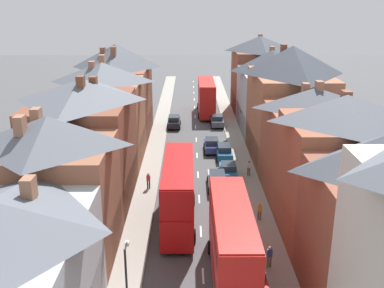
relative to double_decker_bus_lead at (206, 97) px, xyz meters
The scene contains 20 objects.
pavement_left 19.06m from the double_decker_bus_lead, 111.43° to the right, with size 2.20×104.00×0.14m, color gray.
pavement_right 18.07m from the double_decker_bus_lead, 79.33° to the right, with size 2.20×104.00×0.14m, color gray.
centre_line_dashes 19.84m from the double_decker_bus_lead, 95.23° to the right, with size 0.14×97.80×0.01m.
terrace_row_left 37.39m from the double_decker_bus_lead, 108.73° to the right, with size 8.00×61.51×12.15m.
terrace_row_right 32.90m from the double_decker_bus_lead, 75.15° to the right, with size 8.00×75.72×14.00m.
double_decker_bus_lead is the anchor object (origin of this frame).
double_decker_bus_mid_street 36.22m from the double_decker_bus_lead, 95.70° to the right, with size 2.74×10.80×5.30m.
double_decker_bus_far_approaching 44.12m from the double_decker_bus_lead, 90.00° to the right, with size 2.74×10.80×5.30m.
car_near_blue 29.11m from the double_decker_bus_lead, 89.98° to the right, with size 1.90×4.55×1.66m.
car_near_silver 20.61m from the double_decker_bus_lead, 86.34° to the right, with size 1.90×4.43×1.63m.
car_parked_left_a 7.54m from the double_decker_bus_lead, 79.64° to the right, with size 1.90×3.88×1.69m.
car_parked_right_a 26.59m from the double_decker_bus_lead, 87.17° to the right, with size 1.90×3.82×1.65m.
car_mid_black 18.26m from the double_decker_bus_lead, 89.97° to the right, with size 1.90×4.02×1.66m.
car_parked_left_b 44.48m from the double_decker_bus_lead, 88.31° to the right, with size 1.90×4.44×1.62m.
car_mid_white 9.22m from the double_decker_bus_lead, 122.89° to the right, with size 1.90×4.32×1.70m.
pedestrian_mid_left 42.89m from the double_decker_bus_lead, 86.30° to the right, with size 0.36×0.22×1.61m.
pedestrian_mid_right 36.11m from the double_decker_bus_lead, 85.05° to the right, with size 0.36×0.22×1.61m.
pedestrian_far_left 30.21m from the double_decker_bus_lead, 102.75° to the right, with size 0.36×0.22×1.61m.
pedestrian_far_right 26.43m from the double_decker_bus_lead, 82.43° to the right, with size 0.36×0.22×1.61m.
street_lamp 49.41m from the double_decker_bus_lead, 97.02° to the right, with size 0.20×1.12×5.50m.
Camera 1 is at (-0.91, -13.85, 17.91)m, focal length 42.00 mm.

